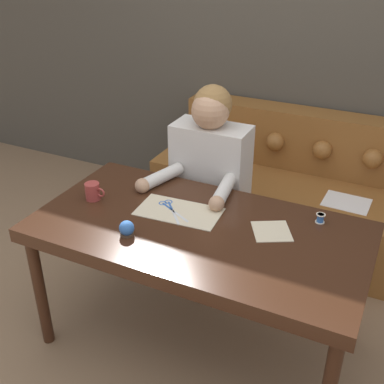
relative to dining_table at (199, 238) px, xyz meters
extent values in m
plane|color=#846647|center=(-0.04, -0.11, -0.66)|extent=(16.00, 16.00, 0.00)
cube|color=#474238|center=(-0.04, 1.63, 0.64)|extent=(8.00, 0.06, 2.60)
cube|color=#381E11|center=(0.00, 0.00, 0.03)|extent=(1.58, 0.82, 0.07)
cylinder|color=#381E11|center=(-0.73, -0.35, -0.33)|extent=(0.06, 0.06, 0.66)
cylinder|color=#381E11|center=(-0.73, 0.35, -0.33)|extent=(0.06, 0.06, 0.66)
cylinder|color=#381E11|center=(0.73, 0.35, -0.33)|extent=(0.06, 0.06, 0.66)
cube|color=brown|center=(0.29, 1.18, -0.44)|extent=(2.04, 0.81, 0.44)
cube|color=brown|center=(0.29, 1.47, -0.01)|extent=(2.04, 0.22, 0.42)
cube|color=brown|center=(-0.62, 1.18, -0.36)|extent=(0.20, 0.81, 0.60)
sphere|color=brown|center=(-0.36, 1.34, -0.01)|extent=(0.13, 0.13, 0.13)
sphere|color=brown|center=(-0.03, 1.34, -0.01)|extent=(0.13, 0.13, 0.13)
sphere|color=brown|center=(0.29, 1.34, -0.01)|extent=(0.13, 0.13, 0.13)
sphere|color=brown|center=(0.62, 1.34, -0.01)|extent=(0.13, 0.13, 0.13)
cube|color=white|center=(0.54, 1.07, -0.22)|extent=(0.29, 0.23, 0.00)
cylinder|color=#33281E|center=(-0.19, 0.57, -0.44)|extent=(0.28, 0.28, 0.45)
cube|color=beige|center=(-0.19, 0.57, 0.07)|extent=(0.44, 0.22, 0.56)
sphere|color=tan|center=(-0.19, 0.55, 0.44)|extent=(0.21, 0.21, 0.21)
sphere|color=olive|center=(-0.19, 0.58, 0.47)|extent=(0.21, 0.21, 0.21)
cylinder|color=beige|center=(-0.38, 0.32, 0.10)|extent=(0.15, 0.29, 0.07)
sphere|color=tan|center=(-0.41, 0.18, 0.10)|extent=(0.08, 0.08, 0.08)
cylinder|color=beige|center=(-0.01, 0.32, 0.10)|extent=(0.11, 0.29, 0.07)
sphere|color=tan|center=(0.01, 0.18, 0.10)|extent=(0.08, 0.08, 0.08)
cube|color=beige|center=(-0.14, 0.07, 0.07)|extent=(0.43, 0.25, 0.00)
cube|color=beige|center=(0.32, 0.10, 0.07)|extent=(0.23, 0.23, 0.00)
cube|color=silver|center=(-0.12, 0.04, 0.07)|extent=(0.12, 0.07, 0.00)
cube|color=#2D569E|center=(-0.22, 0.09, 0.07)|extent=(0.08, 0.05, 0.00)
torus|color=#2D569E|center=(-0.25, 0.11, 0.07)|extent=(0.04, 0.04, 0.01)
cube|color=silver|center=(-0.13, 0.02, 0.07)|extent=(0.10, 0.11, 0.00)
cube|color=#2D569E|center=(-0.21, 0.10, 0.07)|extent=(0.07, 0.07, 0.00)
torus|color=#2D569E|center=(-0.23, 0.13, 0.07)|extent=(0.04, 0.04, 0.01)
cylinder|color=silver|center=(-0.18, 0.07, 0.07)|extent=(0.01, 0.01, 0.01)
cylinder|color=#9E3833|center=(-0.60, 0.00, 0.11)|extent=(0.08, 0.08, 0.09)
torus|color=#9E3833|center=(-0.55, 0.00, 0.12)|extent=(0.05, 0.01, 0.05)
cylinder|color=#3366B2|center=(0.51, 0.28, 0.09)|extent=(0.03, 0.03, 0.04)
cylinder|color=beige|center=(0.51, 0.28, 0.11)|extent=(0.04, 0.04, 0.00)
cylinder|color=beige|center=(0.51, 0.28, 0.07)|extent=(0.04, 0.04, 0.00)
cylinder|color=#4C3828|center=(-0.26, -0.21, 0.08)|extent=(0.06, 0.06, 0.01)
sphere|color=#3366B2|center=(-0.26, -0.21, 0.11)|extent=(0.07, 0.07, 0.07)
camera|label=1|loc=(0.80, -1.73, 1.30)|focal=45.00mm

